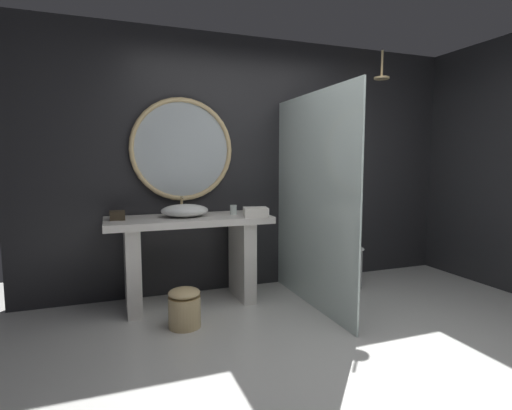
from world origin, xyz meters
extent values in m
plane|color=silver|center=(0.00, 0.00, 0.00)|extent=(5.76, 5.76, 0.00)
cube|color=#232326|center=(0.00, 1.90, 1.30)|extent=(4.80, 0.10, 2.60)
cube|color=silver|center=(-0.81, 1.53, 0.79)|extent=(1.49, 0.60, 0.06)
cube|color=silver|center=(-1.33, 1.53, 0.38)|extent=(0.12, 0.51, 0.76)
cube|color=silver|center=(-0.30, 1.53, 0.38)|extent=(0.12, 0.51, 0.76)
ellipsoid|color=white|center=(-0.85, 1.54, 0.88)|extent=(0.44, 0.36, 0.12)
cylinder|color=#D6B77F|center=(-0.85, 1.70, 0.91)|extent=(0.02, 0.02, 0.18)
cylinder|color=#D6B77F|center=(-0.85, 1.63, 0.99)|extent=(0.02, 0.15, 0.02)
cylinder|color=silver|center=(-0.38, 1.54, 0.87)|extent=(0.06, 0.06, 0.09)
cube|color=#3D3323|center=(-1.44, 1.56, 0.86)|extent=(0.13, 0.13, 0.08)
torus|color=#D6B77F|center=(-0.81, 1.81, 1.45)|extent=(1.00, 0.05, 1.00)
cylinder|color=#B2BCC1|center=(-0.81, 1.82, 1.45)|extent=(0.93, 0.01, 0.93)
cube|color=silver|center=(0.24, 1.10, 0.97)|extent=(0.02, 1.50, 1.95)
cylinder|color=#D6B77F|center=(1.26, 1.51, 2.36)|extent=(0.02, 0.02, 0.28)
cylinder|color=#D6B77F|center=(1.26, 1.51, 2.21)|extent=(0.16, 0.16, 0.02)
cylinder|color=white|center=(0.81, 1.43, 0.21)|extent=(0.37, 0.37, 0.42)
ellipsoid|color=white|center=(0.81, 1.43, 0.43)|extent=(0.39, 0.42, 0.02)
cube|color=white|center=(0.81, 1.69, 0.40)|extent=(0.40, 0.15, 0.38)
cylinder|color=#D6B77F|center=(-0.96, 1.01, 0.13)|extent=(0.26, 0.26, 0.25)
ellipsoid|color=#D6B77F|center=(-0.96, 1.01, 0.28)|extent=(0.26, 0.26, 0.08)
cube|color=silver|center=(-0.23, 1.33, 0.87)|extent=(0.26, 0.24, 0.08)
camera|label=1|loc=(-1.49, -2.09, 1.34)|focal=27.86mm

